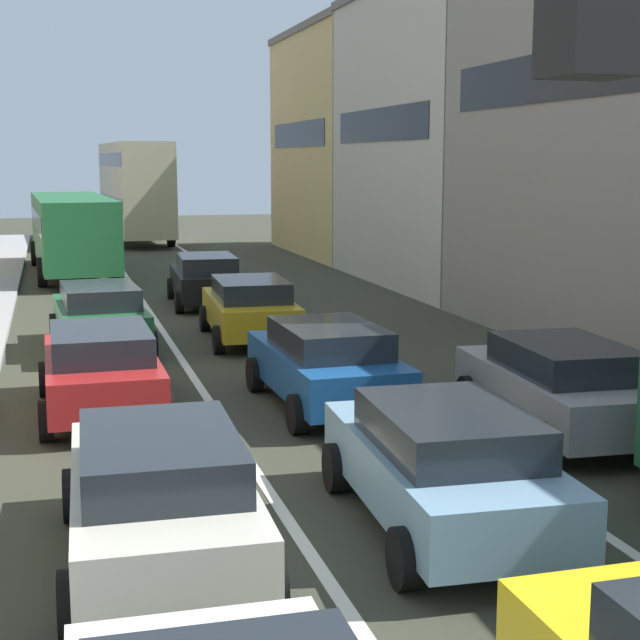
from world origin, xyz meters
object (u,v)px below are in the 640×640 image
Objects in this scene: sedan_left_lane_fourth at (100,315)px; sedan_left_lane_third at (101,368)px; sedan_centre_lane_second at (444,463)px; sedan_centre_lane_fifth at (206,278)px; bus_mid_queue_primary at (72,228)px; wagon_left_lane_second at (160,493)px; coupe_centre_lane_fourth at (250,307)px; bus_far_queue_secondary at (135,187)px; sedan_right_lane_behind_truck at (560,385)px; hatchback_centre_lane_third at (326,363)px.

sedan_left_lane_third is at bearing 174.46° from sedan_left_lane_fourth.
sedan_centre_lane_second and sedan_centre_lane_fifth have the same top height.
sedan_centre_lane_second is 18.00m from sedan_centre_lane_fifth.
sedan_left_lane_third is at bearing 177.29° from bus_mid_queue_primary.
wagon_left_lane_second is 1.01× the size of sedan_left_lane_third.
bus_mid_queue_primary is at bearing 25.08° from sedan_centre_lane_fifth.
wagon_left_lane_second is 0.41× the size of bus_mid_queue_primary.
sedan_centre_lane_fifth is 9.45m from bus_mid_queue_primary.
bus_far_queue_secondary is at bearing 3.29° from coupe_centre_lane_fourth.
coupe_centre_lane_fourth and sedan_centre_lane_fifth have the same top height.
sedan_right_lane_behind_truck is at bearing -158.24° from coupe_centre_lane_fourth.
bus_far_queue_secondary reaches higher than wagon_left_lane_second.
sedan_left_lane_third is 5.67m from sedan_left_lane_fourth.
sedan_right_lane_behind_truck is at bearing -43.46° from sedan_centre_lane_second.
sedan_centre_lane_second is 0.41× the size of bus_far_queue_secondary.
bus_far_queue_secondary is (3.50, 13.70, 1.07)m from bus_mid_queue_primary.
sedan_centre_lane_second is 5.67m from hatchback_centre_lane_third.
bus_mid_queue_primary is at bearing 17.16° from coupe_centre_lane_fourth.
bus_mid_queue_primary reaches higher than sedan_left_lane_fourth.
sedan_left_lane_fourth is 6.90m from sedan_centre_lane_fifth.
sedan_centre_lane_second is 26.93m from bus_mid_queue_primary.
wagon_left_lane_second and sedan_left_lane_third have the same top height.
wagon_left_lane_second is 7.32m from sedan_right_lane_behind_truck.
wagon_left_lane_second is at bearing 167.06° from coupe_centre_lane_fourth.
bus_mid_queue_primary is 14.17m from bus_far_queue_secondary.
sedan_right_lane_behind_truck is at bearing -165.24° from sedan_centre_lane_fifth.
coupe_centre_lane_fourth is 5.87m from sedan_centre_lane_fifth.
sedan_left_lane_fourth is at bearing 95.43° from coupe_centre_lane_fourth.
sedan_centre_lane_second is at bearing -178.07° from coupe_centre_lane_fourth.
sedan_centre_lane_second is at bearing -175.12° from bus_mid_queue_primary.
sedan_left_lane_fourth and sedan_right_lane_behind_truck have the same top height.
sedan_centre_lane_fifth is at bearing -8.77° from wagon_left_lane_second.
sedan_right_lane_behind_truck is (6.55, 3.26, 0.00)m from wagon_left_lane_second.
wagon_left_lane_second is 26.83m from bus_mid_queue_primary.
sedan_left_lane_third is at bearing 79.15° from hatchback_centre_lane_third.
coupe_centre_lane_fourth is at bearing 177.65° from bus_far_queue_secondary.
hatchback_centre_lane_third is 3.97m from sedan_right_lane_behind_truck.
wagon_left_lane_second and coupe_centre_lane_fourth have the same top height.
sedan_left_lane_third is (-0.27, 6.44, 0.00)m from wagon_left_lane_second.
sedan_centre_lane_second is at bearing -151.04° from sedan_left_lane_third.
sedan_centre_lane_fifth is (3.62, 11.69, 0.00)m from sedan_left_lane_third.
sedan_centre_lane_second is 1.00× the size of sedan_right_lane_behind_truck.
hatchback_centre_lane_third is at bearing 0.63° from sedan_centre_lane_second.
wagon_left_lane_second is 6.77m from hatchback_centre_lane_third.
sedan_right_lane_behind_truck is (6.56, -8.84, 0.00)m from sedan_left_lane_fourth.
sedan_left_lane_fourth is 14.74m from bus_mid_queue_primary.
sedan_right_lane_behind_truck is 37.45m from bus_far_queue_secondary.
hatchback_centre_lane_third is (0.22, 5.67, 0.00)m from sedan_centre_lane_second.
sedan_right_lane_behind_truck is at bearing -61.84° from wagon_left_lane_second.
wagon_left_lane_second is 12.10m from sedan_left_lane_fourth.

